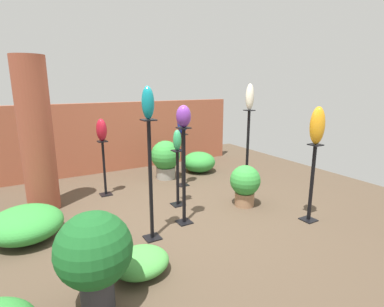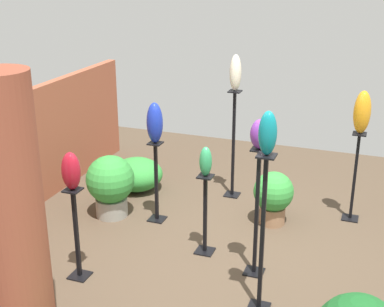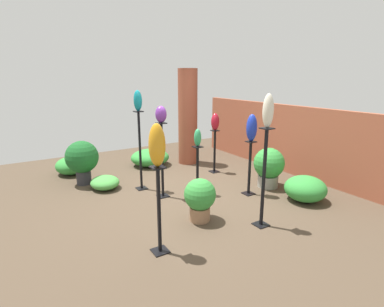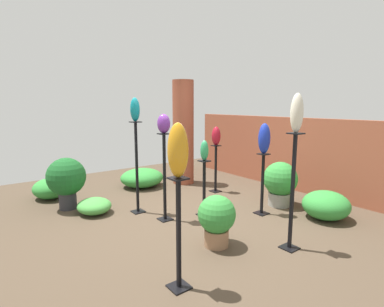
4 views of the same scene
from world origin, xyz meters
TOP-DOWN VIEW (x-y plane):
  - ground_plane at (0.00, 0.00)m, footprint 8.00×8.00m
  - brick_wall_back at (0.00, 2.78)m, footprint 5.60×0.12m
  - brick_pillar at (-1.74, 1.21)m, footprint 0.48×0.48m
  - pedestal_ruby at (-0.74, 1.33)m, footprint 0.20×0.20m
  - pedestal_ivory at (1.71, 0.42)m, footprint 0.20×0.20m
  - pedestal_teal at (-0.62, -0.52)m, footprint 0.20×0.20m
  - pedestal_violet at (-0.05, -0.34)m, footprint 0.20×0.20m
  - pedestal_cobalt at (0.69, 1.09)m, footprint 0.20×0.20m
  - pedestal_amber at (1.55, -1.17)m, footprint 0.20×0.20m
  - pedestal_jade at (0.16, 0.28)m, footprint 0.20×0.20m
  - art_vase_ruby at (-0.74, 1.33)m, footprint 0.18×0.19m
  - art_vase_ivory at (1.71, 0.42)m, footprint 0.15×0.15m
  - art_vase_teal at (-0.62, -0.52)m, footprint 0.15×0.16m
  - art_vase_violet at (-0.05, -0.34)m, footprint 0.20×0.20m
  - art_vase_cobalt at (0.69, 1.09)m, footprint 0.19×0.19m
  - art_vase_amber at (1.55, -1.17)m, footprint 0.19×0.20m
  - art_vase_jade at (0.16, 0.28)m, footprint 0.13×0.13m
  - potted_plant_mid_left at (1.10, -0.27)m, footprint 0.49×0.49m
  - potted_plant_front_right at (0.60, 1.68)m, footprint 0.61×0.61m
  - foliage_bed_rear at (1.45, 1.74)m, footprint 0.73×0.73m

SIDE VIEW (x-z plane):
  - ground_plane at x=0.00m, z-range 0.00..0.00m
  - foliage_bed_rear at x=1.45m, z-range 0.00..0.45m
  - potted_plant_mid_left at x=1.10m, z-range 0.04..0.71m
  - pedestal_jade at x=0.16m, z-range -0.04..0.87m
  - potted_plant_front_right at x=0.60m, z-range 0.04..0.84m
  - pedestal_ruby at x=-0.74m, z-range -0.05..0.93m
  - pedestal_cobalt at x=0.69m, z-range -0.05..0.97m
  - pedestal_amber at x=1.55m, z-range -0.05..1.08m
  - pedestal_violet at x=-0.05m, z-range -0.05..1.32m
  - pedestal_ivory at x=1.71m, z-range -0.05..1.42m
  - pedestal_teal at x=-0.62m, z-range -0.06..1.48m
  - brick_wall_back at x=0.00m, z-range 0.00..1.54m
  - art_vase_jade at x=0.16m, z-range 0.92..1.24m
  - art_vase_ruby at x=-0.74m, z-range 0.98..1.36m
  - brick_pillar at x=-1.74m, z-range 0.00..2.34m
  - art_vase_cobalt at x=0.69m, z-range 1.02..1.51m
  - art_vase_amber at x=1.55m, z-range 1.13..1.64m
  - art_vase_violet at x=-0.05m, z-range 1.37..1.67m
  - art_vase_ivory at x=1.71m, z-range 1.47..1.94m
  - art_vase_teal at x=-0.62m, z-range 1.53..1.92m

